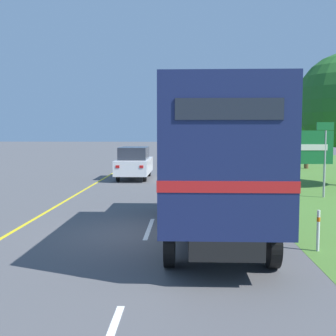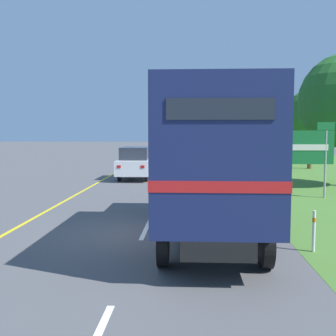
# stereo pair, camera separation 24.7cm
# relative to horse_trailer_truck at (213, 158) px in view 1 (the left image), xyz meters

# --- Properties ---
(ground_plane) EXTENTS (200.00, 200.00, 0.00)m
(ground_plane) POSITION_rel_horse_trailer_truck_xyz_m (-1.72, 0.32, -2.07)
(ground_plane) COLOR #515154
(edge_line_yellow) EXTENTS (0.12, 54.06, 0.01)m
(edge_line_yellow) POSITION_rel_horse_trailer_truck_xyz_m (-5.42, 11.37, -2.06)
(edge_line_yellow) COLOR yellow
(edge_line_yellow) RESTS_ON ground
(centre_dash_near) EXTENTS (0.12, 2.60, 0.01)m
(centre_dash_near) POSITION_rel_horse_trailer_truck_xyz_m (-1.72, 0.98, -2.06)
(centre_dash_near) COLOR white
(centre_dash_near) RESTS_ON ground
(centre_dash_mid_a) EXTENTS (0.12, 2.60, 0.01)m
(centre_dash_mid_a) POSITION_rel_horse_trailer_truck_xyz_m (-1.72, 7.58, -2.06)
(centre_dash_mid_a) COLOR white
(centre_dash_mid_a) RESTS_ON ground
(centre_dash_mid_b) EXTENTS (0.12, 2.60, 0.01)m
(centre_dash_mid_b) POSITION_rel_horse_trailer_truck_xyz_m (-1.72, 14.18, -2.06)
(centre_dash_mid_b) COLOR white
(centre_dash_mid_b) RESTS_ON ground
(centre_dash_far) EXTENTS (0.12, 2.60, 0.01)m
(centre_dash_far) POSITION_rel_horse_trailer_truck_xyz_m (-1.72, 20.78, -2.06)
(centre_dash_far) COLOR white
(centre_dash_far) RESTS_ON ground
(centre_dash_farthest) EXTENTS (0.12, 2.60, 0.01)m
(centre_dash_farthest) POSITION_rel_horse_trailer_truck_xyz_m (-1.72, 27.38, -2.06)
(centre_dash_farthest) COLOR white
(centre_dash_farthest) RESTS_ON ground
(horse_trailer_truck) EXTENTS (2.41, 7.93, 3.76)m
(horse_trailer_truck) POSITION_rel_horse_trailer_truck_xyz_m (0.00, 0.00, 0.00)
(horse_trailer_truck) COLOR black
(horse_trailer_truck) RESTS_ON ground
(lead_car_white) EXTENTS (1.80, 4.49, 1.84)m
(lead_car_white) POSITION_rel_horse_trailer_truck_xyz_m (-3.62, 13.46, -1.13)
(lead_car_white) COLOR black
(lead_car_white) RESTS_ON ground
(lead_car_red_ahead) EXTENTS (1.80, 4.19, 1.81)m
(lead_car_red_ahead) POSITION_rel_horse_trailer_truck_xyz_m (0.19, 24.92, -1.14)
(lead_car_red_ahead) COLOR black
(lead_car_red_ahead) RESTS_ON ground
(highway_sign) EXTENTS (2.17, 0.09, 3.11)m
(highway_sign) POSITION_rel_horse_trailer_truck_xyz_m (4.33, 6.88, -0.07)
(highway_sign) COLOR #9E9EA3
(highway_sign) RESTS_ON ground
(roadside_tree_mid) EXTENTS (3.57, 3.57, 5.81)m
(roadside_tree_mid) POSITION_rel_horse_trailer_truck_xyz_m (8.26, 20.66, 1.94)
(roadside_tree_mid) COLOR brown
(roadside_tree_mid) RESTS_ON ground
(delineator_post) EXTENTS (0.08, 0.08, 0.95)m
(delineator_post) POSITION_rel_horse_trailer_truck_xyz_m (2.32, -1.11, -1.56)
(delineator_post) COLOR white
(delineator_post) RESTS_ON ground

